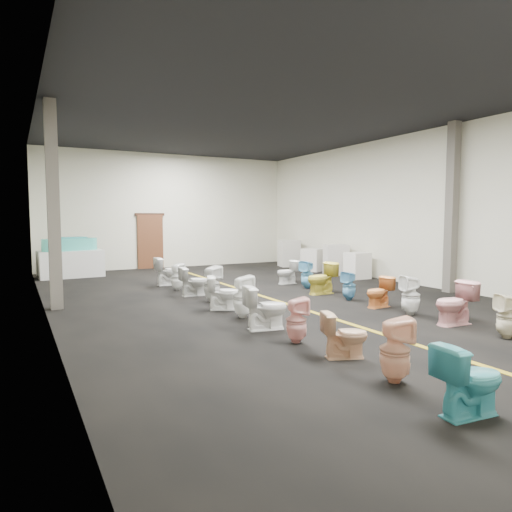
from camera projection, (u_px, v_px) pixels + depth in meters
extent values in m
plane|color=black|center=(268.00, 298.00, 11.35)|extent=(16.00, 16.00, 0.00)
plane|color=black|center=(268.00, 113.00, 10.97)|extent=(16.00, 16.00, 0.00)
plane|color=beige|center=(169.00, 211.00, 18.19)|extent=(10.00, 0.00, 10.00)
plane|color=beige|center=(43.00, 205.00, 8.81)|extent=(0.00, 16.00, 16.00)
plane|color=beige|center=(415.00, 209.00, 13.50)|extent=(0.00, 16.00, 16.00)
cube|color=olive|center=(268.00, 298.00, 11.35)|extent=(0.12, 15.60, 0.01)
cube|color=#562D19|center=(150.00, 242.00, 17.87)|extent=(1.00, 0.10, 2.10)
cube|color=#331C11|center=(150.00, 214.00, 17.78)|extent=(1.15, 0.08, 0.10)
cube|color=#59544C|center=(53.00, 206.00, 9.81)|extent=(0.25, 0.25, 4.50)
cube|color=#59544C|center=(452.00, 208.00, 12.06)|extent=(0.25, 0.25, 4.50)
cube|color=silver|center=(71.00, 264.00, 15.31)|extent=(2.08, 1.15, 0.89)
cube|color=teal|center=(70.00, 246.00, 15.26)|extent=(1.35, 1.03, 0.50)
cylinder|color=teal|center=(52.00, 247.00, 14.82)|extent=(0.66, 0.66, 0.50)
cylinder|color=teal|center=(87.00, 245.00, 15.71)|extent=(0.66, 0.66, 0.50)
cube|color=teal|center=(70.00, 240.00, 15.24)|extent=(1.09, 0.78, 0.20)
cube|color=silver|center=(357.00, 266.00, 14.95)|extent=(0.69, 0.69, 0.85)
cube|color=silver|center=(336.00, 260.00, 15.94)|extent=(1.01, 1.01, 1.05)
cube|color=silver|center=(314.00, 260.00, 17.10)|extent=(0.94, 0.94, 0.84)
cube|color=beige|center=(289.00, 253.00, 18.65)|extent=(0.92, 0.92, 1.08)
imported|color=teal|center=(470.00, 380.00, 4.59)|extent=(0.77, 0.49, 0.75)
imported|color=#F4B897|center=(395.00, 350.00, 5.51)|extent=(0.48, 0.48, 0.81)
imported|color=#E5B38B|center=(345.00, 335.00, 6.49)|extent=(0.74, 0.57, 0.66)
imported|color=#EDACA5|center=(296.00, 320.00, 7.26)|extent=(0.40, 0.40, 0.74)
imported|color=white|center=(266.00, 308.00, 8.15)|extent=(0.84, 0.57, 0.79)
imported|color=white|center=(243.00, 297.00, 9.08)|extent=(0.42, 0.41, 0.85)
imported|color=white|center=(224.00, 293.00, 9.88)|extent=(0.82, 0.65, 0.74)
imported|color=silver|center=(212.00, 284.00, 10.82)|extent=(0.49, 0.49, 0.86)
imported|color=silver|center=(194.00, 281.00, 11.65)|extent=(0.74, 0.44, 0.74)
imported|color=white|center=(177.00, 277.00, 12.56)|extent=(0.44, 0.43, 0.74)
imported|color=white|center=(169.00, 271.00, 13.48)|extent=(0.81, 0.47, 0.83)
imported|color=beige|center=(508.00, 316.00, 7.52)|extent=(0.44, 0.44, 0.75)
imported|color=pink|center=(455.00, 303.00, 8.47)|extent=(0.83, 0.51, 0.82)
imported|color=white|center=(411.00, 295.00, 9.33)|extent=(0.46, 0.46, 0.82)
imported|color=orange|center=(379.00, 292.00, 10.14)|extent=(0.71, 0.45, 0.68)
imported|color=#5EA3CA|center=(349.00, 286.00, 11.01)|extent=(0.37, 0.36, 0.71)
imported|color=gold|center=(322.00, 278.00, 11.90)|extent=(0.83, 0.50, 0.83)
imported|color=#6BBAE0|center=(307.00, 274.00, 12.86)|extent=(0.45, 0.45, 0.79)
imported|color=white|center=(287.00, 272.00, 13.75)|extent=(0.71, 0.43, 0.70)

